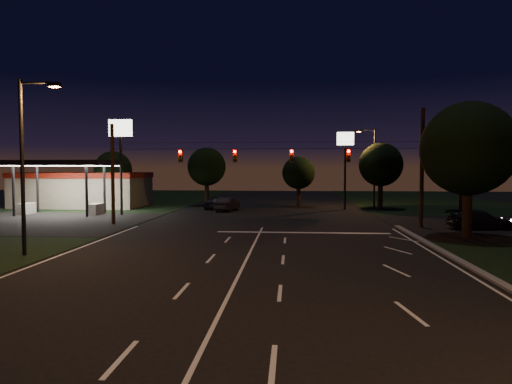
# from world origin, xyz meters

# --- Properties ---
(ground) EXTENTS (140.00, 140.00, 0.00)m
(ground) POSITION_xyz_m (0.00, 0.00, 0.00)
(ground) COLOR black
(ground) RESTS_ON ground
(cross_street_left) EXTENTS (20.00, 16.00, 0.02)m
(cross_street_left) POSITION_xyz_m (-20.00, 16.00, 0.00)
(cross_street_left) COLOR black
(cross_street_left) RESTS_ON ground
(center_line) EXTENTS (0.14, 40.00, 0.01)m
(center_line) POSITION_xyz_m (0.00, -6.00, 0.01)
(center_line) COLOR silver
(center_line) RESTS_ON ground
(stop_bar) EXTENTS (12.00, 0.50, 0.01)m
(stop_bar) POSITION_xyz_m (3.00, 11.50, 0.01)
(stop_bar) COLOR silver
(stop_bar) RESTS_ON ground
(utility_pole_right) EXTENTS (0.30, 0.30, 9.00)m
(utility_pole_right) POSITION_xyz_m (12.00, 15.00, 0.00)
(utility_pole_right) COLOR black
(utility_pole_right) RESTS_ON ground
(utility_pole_left) EXTENTS (0.28, 0.28, 8.00)m
(utility_pole_left) POSITION_xyz_m (-12.00, 15.00, 0.00)
(utility_pole_left) COLOR black
(utility_pole_left) RESTS_ON ground
(signal_span) EXTENTS (24.00, 0.40, 1.56)m
(signal_span) POSITION_xyz_m (-0.00, 14.96, 5.50)
(signal_span) COLOR black
(signal_span) RESTS_ON ground
(gas_station) EXTENTS (14.20, 16.10, 5.25)m
(gas_station) POSITION_xyz_m (-21.86, 30.39, 2.38)
(gas_station) COLOR gray
(gas_station) RESTS_ON ground
(pole_sign_left_near) EXTENTS (2.20, 0.30, 9.10)m
(pole_sign_left_near) POSITION_xyz_m (-14.00, 22.00, 6.98)
(pole_sign_left_near) COLOR black
(pole_sign_left_near) RESTS_ON ground
(pole_sign_right) EXTENTS (1.80, 0.30, 8.40)m
(pole_sign_right) POSITION_xyz_m (8.00, 30.00, 6.24)
(pole_sign_right) COLOR black
(pole_sign_right) RESTS_ON ground
(street_light_left) EXTENTS (2.20, 0.35, 9.00)m
(street_light_left) POSITION_xyz_m (-11.24, 2.00, 5.24)
(street_light_left) COLOR black
(street_light_left) RESTS_ON ground
(street_light_right_far) EXTENTS (2.20, 0.35, 9.00)m
(street_light_right_far) POSITION_xyz_m (11.24, 32.00, 5.24)
(street_light_right_far) COLOR black
(street_light_right_far) RESTS_ON ground
(tree_right_near) EXTENTS (6.00, 6.00, 8.76)m
(tree_right_near) POSITION_xyz_m (13.53, 10.17, 5.68)
(tree_right_near) COLOR black
(tree_right_near) RESTS_ON ground
(tree_far_a) EXTENTS (4.20, 4.20, 6.42)m
(tree_far_a) POSITION_xyz_m (-17.98, 30.12, 4.26)
(tree_far_a) COLOR black
(tree_far_a) RESTS_ON ground
(tree_far_b) EXTENTS (4.60, 4.60, 6.98)m
(tree_far_b) POSITION_xyz_m (-7.98, 34.13, 4.61)
(tree_far_b) COLOR black
(tree_far_b) RESTS_ON ground
(tree_far_c) EXTENTS (3.80, 3.80, 5.86)m
(tree_far_c) POSITION_xyz_m (3.02, 33.10, 3.90)
(tree_far_c) COLOR black
(tree_far_c) RESTS_ON ground
(tree_far_d) EXTENTS (4.80, 4.80, 7.30)m
(tree_far_d) POSITION_xyz_m (12.02, 31.13, 4.83)
(tree_far_d) COLOR black
(tree_far_d) RESTS_ON ground
(tree_far_e) EXTENTS (4.00, 4.00, 6.18)m
(tree_far_e) POSITION_xyz_m (20.02, 29.11, 4.11)
(tree_far_e) COLOR black
(tree_far_e) RESTS_ON ground
(car_oncoming_a) EXTENTS (2.07, 4.35, 1.44)m
(car_oncoming_a) POSITION_xyz_m (-6.16, 29.07, 0.72)
(car_oncoming_a) COLOR black
(car_oncoming_a) RESTS_ON ground
(car_oncoming_b) EXTENTS (2.21, 4.65, 1.47)m
(car_oncoming_b) POSITION_xyz_m (-4.53, 26.98, 0.74)
(car_oncoming_b) COLOR black
(car_oncoming_b) RESTS_ON ground
(car_cross) EXTENTS (4.91, 2.58, 1.36)m
(car_cross) POSITION_xyz_m (16.02, 14.17, 0.68)
(car_cross) COLOR black
(car_cross) RESTS_ON ground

